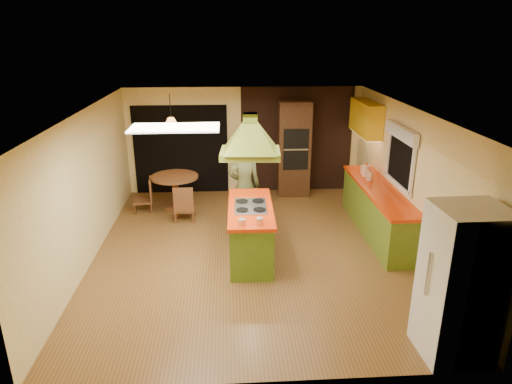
{
  "coord_description": "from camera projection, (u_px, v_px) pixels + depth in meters",
  "views": [
    {
      "loc": [
        -0.39,
        -7.34,
        3.74
      ],
      "look_at": [
        0.07,
        -0.12,
        1.15
      ],
      "focal_mm": 32.0,
      "sensor_mm": 36.0,
      "label": 1
    }
  ],
  "objects": [
    {
      "name": "ground",
      "position": [
        252.0,
        250.0,
        8.18
      ],
      "size": [
        6.5,
        6.5,
        0.0
      ],
      "primitive_type": "plane",
      "color": "brown",
      "rests_on": "ground"
    },
    {
      "name": "room_walls",
      "position": [
        252.0,
        184.0,
        7.76
      ],
      "size": [
        5.5,
        6.5,
        6.5
      ],
      "color": "#FBEFB4",
      "rests_on": "ground"
    },
    {
      "name": "ceiling_plane",
      "position": [
        251.0,
        111.0,
        7.34
      ],
      "size": [
        6.5,
        6.5,
        0.0
      ],
      "primitive_type": "plane",
      "rotation": [
        3.14,
        0.0,
        0.0
      ],
      "color": "silver",
      "rests_on": "room_walls"
    },
    {
      "name": "brick_panel",
      "position": [
        297.0,
        140.0,
        10.87
      ],
      "size": [
        2.64,
        0.03,
        2.5
      ],
      "primitive_type": "cube",
      "color": "#381E14",
      "rests_on": "ground"
    },
    {
      "name": "nook_opening",
      "position": [
        181.0,
        150.0,
        10.77
      ],
      "size": [
        2.2,
        0.03,
        2.1
      ],
      "primitive_type": "cube",
      "color": "black",
      "rests_on": "ground"
    },
    {
      "name": "right_counter",
      "position": [
        378.0,
        211.0,
        8.73
      ],
      "size": [
        0.62,
        3.05,
        0.92
      ],
      "color": "olive",
      "rests_on": "ground"
    },
    {
      "name": "upper_cabinets",
      "position": [
        366.0,
        118.0,
        9.74
      ],
      "size": [
        0.34,
        1.4,
        0.7
      ],
      "primitive_type": "cube",
      "color": "yellow",
      "rests_on": "room_walls"
    },
    {
      "name": "window_right",
      "position": [
        401.0,
        146.0,
        8.12
      ],
      "size": [
        0.12,
        1.35,
        1.06
      ],
      "color": "black",
      "rests_on": "room_walls"
    },
    {
      "name": "fluor_panel",
      "position": [
        175.0,
        128.0,
        6.15
      ],
      "size": [
        1.2,
        0.6,
        0.03
      ],
      "primitive_type": "cube",
      "color": "white",
      "rests_on": "ceiling_plane"
    },
    {
      "name": "kitchen_island",
      "position": [
        251.0,
        231.0,
        7.82
      ],
      "size": [
        0.79,
        1.87,
        0.94
      ],
      "rotation": [
        0.0,
        0.0,
        -0.02
      ],
      "color": "#598421",
      "rests_on": "ground"
    },
    {
      "name": "range_hood",
      "position": [
        250.0,
        129.0,
        7.21
      ],
      "size": [
        1.0,
        0.75,
        0.78
      ],
      "rotation": [
        0.0,
        0.0,
        -0.07
      ],
      "color": "olive",
      "rests_on": "ceiling_plane"
    },
    {
      "name": "man",
      "position": [
        245.0,
        186.0,
        8.88
      ],
      "size": [
        0.65,
        0.45,
        1.7
      ],
      "primitive_type": "imported",
      "rotation": [
        0.0,
        0.0,
        3.21
      ],
      "color": "#494E29",
      "rests_on": "ground"
    },
    {
      "name": "refrigerator",
      "position": [
        461.0,
        284.0,
        5.29
      ],
      "size": [
        0.81,
        0.77,
        1.9
      ],
      "primitive_type": "cube",
      "rotation": [
        0.0,
        0.0,
        0.03
      ],
      "color": "white",
      "rests_on": "ground"
    },
    {
      "name": "wall_oven",
      "position": [
        294.0,
        149.0,
        10.64
      ],
      "size": [
        0.76,
        0.63,
        2.22
      ],
      "rotation": [
        0.0,
        0.0,
        -0.04
      ],
      "color": "#4C2D18",
      "rests_on": "ground"
    },
    {
      "name": "dining_table",
      "position": [
        175.0,
        186.0,
        9.91
      ],
      "size": [
        1.01,
        1.01,
        0.76
      ],
      "rotation": [
        0.0,
        0.0,
        0.39
      ],
      "color": "brown",
      "rests_on": "ground"
    },
    {
      "name": "chair_left",
      "position": [
        142.0,
        195.0,
        9.83
      ],
      "size": [
        0.45,
        0.45,
        0.74
      ],
      "primitive_type": null,
      "rotation": [
        0.0,
        0.0,
        -1.45
      ],
      "color": "brown",
      "rests_on": "ground"
    },
    {
      "name": "chair_near",
      "position": [
        185.0,
        202.0,
        9.36
      ],
      "size": [
        0.43,
        0.43,
        0.76
      ],
      "primitive_type": null,
      "rotation": [
        0.0,
        0.0,
        3.12
      ],
      "color": "brown",
      "rests_on": "ground"
    },
    {
      "name": "pendant_lamp",
      "position": [
        171.0,
        123.0,
        9.45
      ],
      "size": [
        0.4,
        0.4,
        0.24
      ],
      "primitive_type": "cone",
      "rotation": [
        0.0,
        0.0,
        -0.11
      ],
      "color": "#FF9E3F",
      "rests_on": "ceiling_plane"
    },
    {
      "name": "canister_large",
      "position": [
        366.0,
        171.0,
        9.24
      ],
      "size": [
        0.2,
        0.2,
        0.24
      ],
      "primitive_type": "cylinder",
      "rotation": [
        0.0,
        0.0,
        0.26
      ],
      "color": "#FCE8CB",
      "rests_on": "right_counter"
    },
    {
      "name": "canister_medium",
      "position": [
        370.0,
        176.0,
        9.0
      ],
      "size": [
        0.15,
        0.15,
        0.18
      ],
      "primitive_type": "cylinder",
      "rotation": [
        0.0,
        0.0,
        -0.15
      ],
      "color": "beige",
      "rests_on": "right_counter"
    },
    {
      "name": "canister_small",
      "position": [
        363.0,
        170.0,
        9.42
      ],
      "size": [
        0.15,
        0.15,
        0.16
      ],
      "primitive_type": "cylinder",
      "rotation": [
        0.0,
        0.0,
        -0.32
      ],
      "color": "beige",
      "rests_on": "right_counter"
    }
  ]
}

